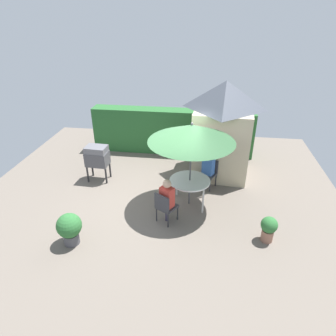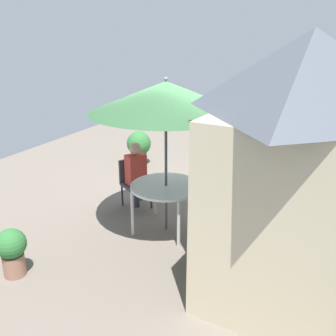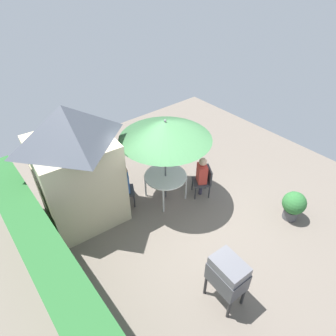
% 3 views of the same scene
% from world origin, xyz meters
% --- Properties ---
extents(ground_plane, '(11.00, 11.00, 0.00)m').
position_xyz_m(ground_plane, '(0.00, 0.00, 0.00)').
color(ground_plane, '#6B6056').
extents(hedge_backdrop, '(6.15, 0.67, 1.71)m').
position_xyz_m(hedge_backdrop, '(0.00, 3.50, 0.86)').
color(hedge_backdrop, '#28602D').
rests_on(hedge_backdrop, ground).
extents(garden_shed, '(2.04, 2.05, 3.14)m').
position_xyz_m(garden_shed, '(1.81, 2.04, 1.61)').
color(garden_shed, '#C6B793').
rests_on(garden_shed, ground).
extents(patio_table, '(1.15, 1.15, 0.79)m').
position_xyz_m(patio_table, '(0.93, 0.00, 0.72)').
color(patio_table, white).
rests_on(patio_table, ground).
extents(patio_umbrella, '(2.32, 2.32, 2.49)m').
position_xyz_m(patio_umbrella, '(0.93, 0.00, 2.20)').
color(patio_umbrella, '#4C4C51').
rests_on(patio_umbrella, ground).
extents(bbq_grill, '(0.73, 0.54, 1.20)m').
position_xyz_m(bbq_grill, '(-2.13, 0.99, 0.85)').
color(bbq_grill, '#47474C').
rests_on(bbq_grill, ground).
extents(chair_near_shed, '(0.63, 0.64, 0.90)m').
position_xyz_m(chair_near_shed, '(0.36, -0.94, 0.52)').
color(chair_near_shed, '#38383D').
rests_on(chair_near_shed, ground).
extents(chair_far_side, '(0.62, 0.62, 0.90)m').
position_xyz_m(chair_far_side, '(1.47, 1.07, 0.52)').
color(chair_far_side, '#38383D').
rests_on(chair_far_side, ground).
extents(potted_plant_by_shed, '(0.40, 0.40, 0.68)m').
position_xyz_m(potted_plant_by_shed, '(2.94, -1.30, 0.39)').
color(potted_plant_by_shed, '#936651').
rests_on(potted_plant_by_shed, ground).
extents(potted_plant_by_grill, '(0.60, 0.60, 0.83)m').
position_xyz_m(potted_plant_by_grill, '(-1.77, -2.04, 0.47)').
color(potted_plant_by_grill, '#4C4C51').
rests_on(potted_plant_by_grill, ground).
extents(person_in_red, '(0.42, 0.38, 1.26)m').
position_xyz_m(person_in_red, '(0.40, -0.87, 0.78)').
color(person_in_red, '#CC3D33').
rests_on(person_in_red, ground).
extents(person_in_blue, '(0.41, 0.37, 1.26)m').
position_xyz_m(person_in_blue, '(1.43, 0.99, 0.78)').
color(person_in_blue, '#3866B2').
rests_on(person_in_blue, ground).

